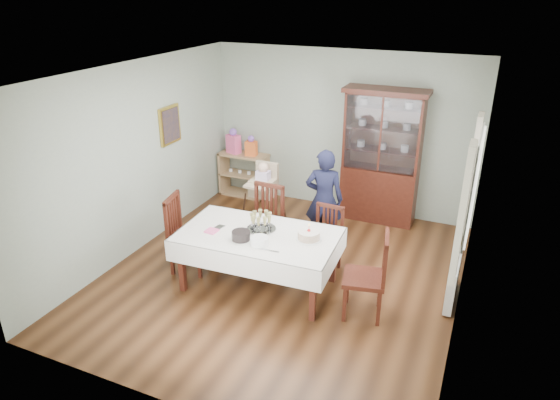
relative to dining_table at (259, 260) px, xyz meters
The scene contains 25 objects.
floor 0.56m from the dining_table, 64.09° to the left, with size 5.00×5.00×0.00m, color #593319.
room_shell 1.60m from the dining_table, 78.89° to the left, with size 5.00×5.00×5.00m.
dining_table is the anchor object (origin of this frame).
china_cabinet 2.87m from the dining_table, 70.54° to the left, with size 1.30×0.48×2.18m.
sideboard 3.07m from the dining_table, 120.82° to the left, with size 0.90×0.38×0.80m.
picture_frame 2.67m from the dining_table, 150.43° to the left, with size 0.04×0.48×0.58m, color gold.
window 2.74m from the dining_table, 15.41° to the left, with size 0.04×1.02×1.22m, color white.
curtain_left 2.57m from the dining_table, ahead, with size 0.07×0.30×1.55m, color silver.
curtain_right 2.87m from the dining_table, 28.74° to the left, with size 0.07×0.30×1.55m, color silver.
radiator 2.43m from the dining_table, 15.79° to the left, with size 0.10×0.80×0.55m, color white.
chair_far_left 0.73m from the dining_table, 110.73° to the left, with size 0.50×0.50×1.07m.
chair_far_right 0.96m from the dining_table, 46.81° to the left, with size 0.43×0.43×0.92m.
chair_end_left 1.06m from the dining_table, behind, with size 0.56×0.56×1.07m.
chair_end_right 1.41m from the dining_table, ahead, with size 0.56×0.56×1.06m.
woman 1.47m from the dining_table, 73.45° to the left, with size 0.55×0.36×1.52m, color black.
high_chair 1.63m from the dining_table, 113.03° to the left, with size 0.51×0.51×1.13m.
champagne_tray 0.46m from the dining_table, 96.52° to the left, with size 0.38×0.38×0.23m.
birthday_cake 0.78m from the dining_table, ahead, with size 0.32×0.32×0.22m.
plate_stack_dark 0.50m from the dining_table, 120.58° to the right, with size 0.23×0.23×0.11m, color black.
plate_stack_white 0.50m from the dining_table, 60.95° to the right, with size 0.22×0.22×0.10m, color white.
napkin_stack 0.71m from the dining_table, 162.26° to the right, with size 0.14×0.14×0.02m, color #F65A96.
cutlery 0.70m from the dining_table, behind, with size 0.12×0.18×0.01m, color silver, non-canonical shape.
cake_knife 0.59m from the dining_table, 48.58° to the right, with size 0.27×0.02×0.01m, color silver.
gift_bag_pink 3.22m from the dining_table, 123.93° to the left, with size 0.28×0.23×0.46m.
gift_bag_orange 3.03m from the dining_table, 118.22° to the left, with size 0.21×0.16×0.37m.
Camera 1 is at (2.29, -5.33, 3.66)m, focal length 32.00 mm.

